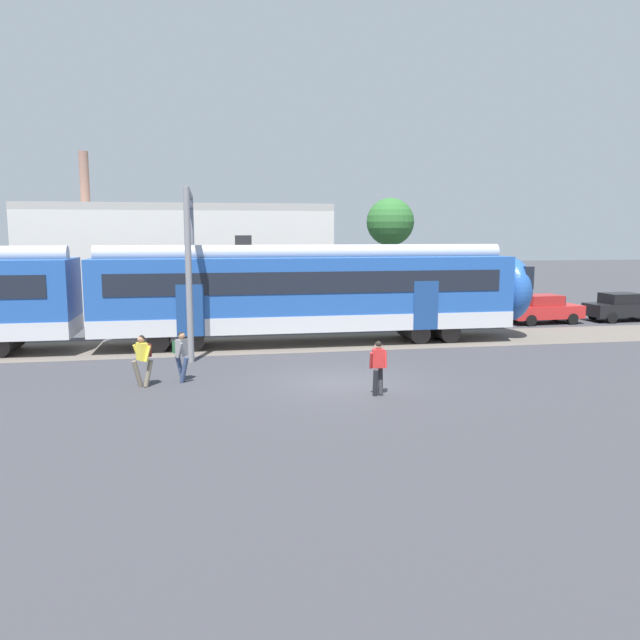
{
  "coord_description": "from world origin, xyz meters",
  "views": [
    {
      "loc": [
        -4.16,
        -19.44,
        4.87
      ],
      "look_at": [
        -0.03,
        3.3,
        1.6
      ],
      "focal_mm": 35.0,
      "sensor_mm": 36.0,
      "label": 1
    }
  ],
  "objects_px": {
    "pedestrian_grey": "(181,352)",
    "parked_car_red": "(543,309)",
    "pedestrian_yellow": "(143,356)",
    "parked_car_black": "(622,307)",
    "commuter_train": "(103,296)",
    "pedestrian_red": "(378,364)"
  },
  "relations": [
    {
      "from": "commuter_train",
      "to": "parked_car_red",
      "type": "xyz_separation_m",
      "value": [
        21.98,
        3.72,
        -1.47
      ]
    },
    {
      "from": "commuter_train",
      "to": "pedestrian_grey",
      "type": "bearing_deg",
      "value": -62.04
    },
    {
      "from": "pedestrian_red",
      "to": "parked_car_black",
      "type": "relative_size",
      "value": 0.41
    },
    {
      "from": "pedestrian_red",
      "to": "parked_car_red",
      "type": "height_order",
      "value": "pedestrian_red"
    },
    {
      "from": "commuter_train",
      "to": "pedestrian_yellow",
      "type": "distance_m",
      "value": 7.25
    },
    {
      "from": "pedestrian_grey",
      "to": "parked_car_red",
      "type": "xyz_separation_m",
      "value": [
        18.61,
        10.06,
        -0.21
      ]
    },
    {
      "from": "pedestrian_yellow",
      "to": "parked_car_red",
      "type": "bearing_deg",
      "value": 27.98
    },
    {
      "from": "pedestrian_yellow",
      "to": "parked_car_black",
      "type": "distance_m",
      "value": 26.76
    },
    {
      "from": "parked_car_red",
      "to": "parked_car_black",
      "type": "height_order",
      "value": "same"
    },
    {
      "from": "commuter_train",
      "to": "pedestrian_yellow",
      "type": "xyz_separation_m",
      "value": [
        2.21,
        -6.79,
        -1.26
      ]
    },
    {
      "from": "pedestrian_grey",
      "to": "parked_car_red",
      "type": "relative_size",
      "value": 0.41
    },
    {
      "from": "pedestrian_yellow",
      "to": "parked_car_black",
      "type": "relative_size",
      "value": 0.41
    },
    {
      "from": "pedestrian_grey",
      "to": "pedestrian_red",
      "type": "bearing_deg",
      "value": -25.57
    },
    {
      "from": "pedestrian_grey",
      "to": "parked_car_black",
      "type": "distance_m",
      "value": 25.52
    },
    {
      "from": "pedestrian_red",
      "to": "commuter_train",
      "type": "bearing_deg",
      "value": 135.25
    },
    {
      "from": "pedestrian_yellow",
      "to": "pedestrian_grey",
      "type": "height_order",
      "value": "same"
    },
    {
      "from": "commuter_train",
      "to": "pedestrian_red",
      "type": "xyz_separation_m",
      "value": [
        9.23,
        -9.15,
        -1.29
      ]
    },
    {
      "from": "parked_car_black",
      "to": "parked_car_red",
      "type": "bearing_deg",
      "value": -178.86
    },
    {
      "from": "pedestrian_grey",
      "to": "parked_car_black",
      "type": "relative_size",
      "value": 0.41
    },
    {
      "from": "commuter_train",
      "to": "parked_car_black",
      "type": "distance_m",
      "value": 27.09
    },
    {
      "from": "pedestrian_yellow",
      "to": "parked_car_red",
      "type": "distance_m",
      "value": 22.4
    },
    {
      "from": "pedestrian_grey",
      "to": "parked_car_red",
      "type": "distance_m",
      "value": 21.16
    }
  ]
}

